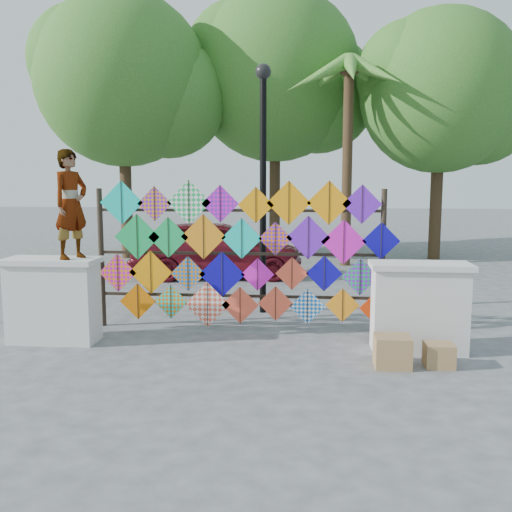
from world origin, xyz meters
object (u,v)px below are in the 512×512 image
at_px(kite_rack, 241,254).
at_px(sedan, 217,248).
at_px(vendor_woman, 71,204).
at_px(lamppost, 263,165).

xyz_separation_m(kite_rack, sedan, (-1.20, 5.00, -0.52)).
xyz_separation_m(vendor_woman, lamppost, (2.66, 2.20, 0.61)).
distance_m(sedan, lamppost, 4.46).
xyz_separation_m(kite_rack, vendor_woman, (-2.40, -0.93, 0.84)).
bearing_deg(vendor_woman, kite_rack, -43.24).
xyz_separation_m(sedan, lamppost, (1.46, -3.73, 1.96)).
height_order(kite_rack, lamppost, lamppost).
height_order(vendor_woman, sedan, vendor_woman).
xyz_separation_m(kite_rack, lamppost, (0.26, 1.27, 1.44)).
relative_size(vendor_woman, sedan, 0.38).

